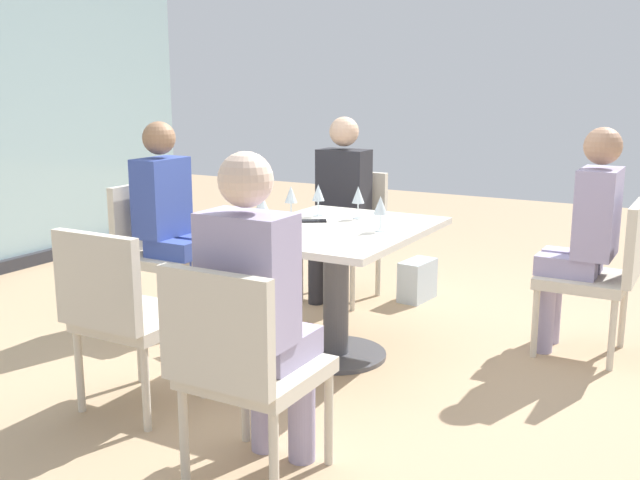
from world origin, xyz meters
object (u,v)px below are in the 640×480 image
object	(u,v)px
person_near_window	(170,214)
coffee_cup	(261,230)
chair_far_right	(347,227)
person_side_end	(257,301)
wine_glass_0	(291,195)
handbag_0	(224,321)
chair_near_window	(158,245)
wine_glass_4	(380,206)
chair_side_end	(242,362)
wine_glass_3	(318,193)
person_far_right	(340,200)
cell_phone_on_table	(313,221)
wine_glass_2	(358,196)
wine_glass_1	(262,203)
person_front_right	(585,230)
chair_front_right	(603,269)
chair_far_left	(124,309)
handbag_1	(417,280)
dining_table_main	(336,262)

from	to	relation	value
person_near_window	coffee_cup	xyz separation A→B (m)	(-0.43, -0.96, 0.08)
coffee_cup	chair_far_right	bearing A→B (deg)	11.32
chair_far_right	person_side_end	size ratio (longest dim) A/B	0.69
person_side_end	chair_far_right	bearing A→B (deg)	19.50
wine_glass_0	handbag_0	size ratio (longest dim) A/B	0.62
chair_near_window	coffee_cup	distance (m)	1.19
chair_near_window	wine_glass_0	size ratio (longest dim) A/B	4.70
chair_far_right	wine_glass_4	world-z (taller)	wine_glass_4
chair_near_window	chair_far_right	bearing A→B (deg)	-34.90
chair_side_end	wine_glass_3	world-z (taller)	wine_glass_3
person_far_right	cell_phone_on_table	bearing A→B (deg)	-161.11
wine_glass_2	wine_glass_4	world-z (taller)	same
chair_far_right	wine_glass_1	bearing A→B (deg)	-173.32
person_front_right	cell_phone_on_table	size ratio (longest dim) A/B	8.75
wine_glass_1	chair_far_right	bearing A→B (deg)	6.68
person_side_end	chair_front_right	bearing A→B (deg)	-25.15
person_far_right	chair_far_left	bearing A→B (deg)	-180.00
chair_near_window	person_far_right	distance (m)	1.26
person_near_window	cell_phone_on_table	world-z (taller)	person_near_window
person_front_right	handbag_1	bearing A→B (deg)	66.45
chair_front_right	wine_glass_0	distance (m)	1.76
chair_near_window	chair_far_left	size ratio (longest dim) A/B	1.00
handbag_1	handbag_0	bearing A→B (deg)	161.00
chair_far_right	cell_phone_on_table	distance (m)	1.08
wine_glass_1	coffee_cup	distance (m)	0.30
chair_far_left	person_far_right	size ratio (longest dim) A/B	0.69
person_near_window	wine_glass_1	xyz separation A→B (m)	(-0.19, -0.80, 0.16)
wine_glass_4	chair_side_end	bearing A→B (deg)	-176.52
chair_near_window	chair_far_right	world-z (taller)	same
chair_near_window	wine_glass_3	world-z (taller)	wine_glass_3
person_side_end	wine_glass_2	bearing A→B (deg)	12.64
person_side_end	wine_glass_0	distance (m)	1.53
chair_far_left	wine_glass_0	size ratio (longest dim) A/B	4.70
chair_far_left	person_side_end	world-z (taller)	person_side_end
chair_near_window	person_far_right	bearing A→B (deg)	-37.78
person_far_right	chair_near_window	bearing A→B (deg)	142.22
cell_phone_on_table	dining_table_main	bearing A→B (deg)	-146.53
chair_far_right	chair_side_end	size ratio (longest dim) A/B	1.00
dining_table_main	chair_far_right	distance (m)	1.20
wine_glass_4	wine_glass_1	bearing A→B (deg)	109.71
person_front_right	wine_glass_2	world-z (taller)	person_front_right
dining_table_main	person_side_end	bearing A→B (deg)	-165.13
person_side_end	wine_glass_3	bearing A→B (deg)	21.26
chair_far_right	chair_far_left	world-z (taller)	same
chair_near_window	wine_glass_2	bearing A→B (deg)	-77.12
dining_table_main	person_near_window	distance (m)	1.16
chair_near_window	handbag_1	distance (m)	1.79
person_near_window	wine_glass_1	distance (m)	0.84
wine_glass_4	cell_phone_on_table	bearing A→B (deg)	81.93
coffee_cup	person_side_end	bearing A→B (deg)	-147.25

